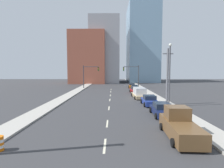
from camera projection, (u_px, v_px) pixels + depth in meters
name	position (u px, v px, depth m)	size (l,w,h in m)	color
sidewalk_left	(84.00, 87.00, 54.11)	(2.41, 99.41, 0.18)	#ADA89E
sidewalk_right	(139.00, 87.00, 54.00)	(2.41, 99.41, 0.18)	#ADA89E
lane_stripe_at_8m	(105.00, 146.00, 12.08)	(0.16, 2.40, 0.01)	beige
lane_stripe_at_13m	(107.00, 123.00, 17.10)	(0.16, 2.40, 0.01)	beige
lane_stripe_at_20m	(109.00, 108.00, 24.07)	(0.16, 2.40, 0.01)	beige
lane_stripe_at_26m	(110.00, 100.00, 30.77)	(0.16, 2.40, 0.01)	beige
lane_stripe_at_32m	(110.00, 95.00, 36.55)	(0.16, 2.40, 0.01)	beige
lane_stripe_at_38m	(111.00, 92.00, 42.33)	(0.16, 2.40, 0.01)	beige
lane_stripe_at_43m	(111.00, 90.00, 47.52)	(0.16, 2.40, 0.01)	beige
building_brick_left	(89.00, 58.00, 72.98)	(14.00, 16.00, 20.53)	#9E513D
building_office_center	(105.00, 52.00, 76.68)	(12.00, 20.00, 26.70)	#99999E
building_glass_right	(142.00, 45.00, 80.28)	(13.00, 20.00, 34.02)	#7A9EB7
traffic_signal_left	(88.00, 74.00, 50.05)	(4.57, 0.35, 6.65)	#38383D
traffic_signal_right	(134.00, 74.00, 49.97)	(4.57, 0.35, 6.65)	#38383D
utility_pole_right_mid	(167.00, 76.00, 26.20)	(1.60, 0.32, 8.47)	slate
street_lamp	(170.00, 71.00, 24.90)	(0.44, 0.44, 9.00)	#4C4C51
pickup_truck_brown	(180.00, 126.00, 13.59)	(2.45, 5.59, 2.28)	brown
sedan_navy	(162.00, 110.00, 20.01)	(2.20, 4.74, 1.51)	#141E47
sedan_blue	(149.00, 101.00, 26.16)	(2.21, 4.47, 1.48)	navy
box_truck_tan	(139.00, 93.00, 33.03)	(2.61, 6.24, 1.96)	tan
sedan_red	(135.00, 90.00, 40.24)	(2.13, 4.34, 1.49)	red
sedan_green	(135.00, 88.00, 45.31)	(2.20, 4.77, 1.43)	#1E6033
sedan_orange	(132.00, 86.00, 51.84)	(2.19, 4.41, 1.38)	orange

